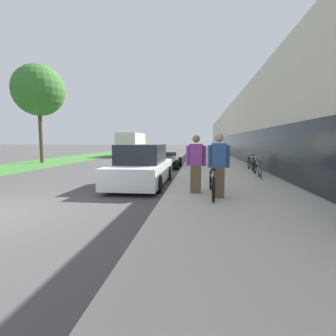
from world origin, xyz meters
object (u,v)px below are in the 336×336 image
object	(u,v)px
tandem_bicycle	(212,183)
bike_rack_hoop	(260,166)
cruiser_bike_nearest	(257,167)
street_tree_far	(39,90)
person_bystander	(196,164)
cruiser_bike_middle	(251,163)
parked_sedan_curbside	(142,167)
person_rider	(219,166)
vintage_roadster_curbside	(166,161)
moving_truck	(133,144)

from	to	relation	value
tandem_bicycle	bike_rack_hoop	bearing A→B (deg)	59.43
bike_rack_hoop	cruiser_bike_nearest	distance (m)	1.19
tandem_bicycle	street_tree_far	size ratio (longest dim) A/B	0.32
person_bystander	bike_rack_hoop	world-z (taller)	person_bystander
tandem_bicycle	person_bystander	xyz separation A→B (m)	(-0.47, 0.32, 0.52)
tandem_bicycle	person_bystander	distance (m)	0.77
tandem_bicycle	cruiser_bike_middle	xyz separation A→B (m)	(2.40, 6.86, 0.01)
cruiser_bike_nearest	parked_sedan_curbside	xyz separation A→B (m)	(-4.84, -2.58, 0.22)
tandem_bicycle	cruiser_bike_middle	bearing A→B (deg)	70.75
person_rider	street_tree_far	bearing A→B (deg)	137.43
vintage_roadster_curbside	moving_truck	bearing A→B (deg)	113.32
person_rider	moving_truck	bearing A→B (deg)	110.33
street_tree_far	bike_rack_hoop	bearing A→B (deg)	-27.69
street_tree_far	moving_truck	bearing A→B (deg)	66.31
tandem_bicycle	vintage_roadster_curbside	distance (m)	9.18
cruiser_bike_middle	street_tree_far	size ratio (longest dim) A/B	0.25
person_rider	parked_sedan_curbside	size ratio (longest dim) A/B	0.38
bike_rack_hoop	street_tree_far	xyz separation A→B (m)	(-14.61, 7.67, 4.84)
person_rider	bike_rack_hoop	xyz separation A→B (m)	(1.99, 3.93, -0.38)
bike_rack_hoop	moving_truck	xyz separation A→B (m)	(-10.09, 17.96, 0.66)
person_rider	street_tree_far	world-z (taller)	street_tree_far
cruiser_bike_nearest	street_tree_far	world-z (taller)	street_tree_far
bike_rack_hoop	moving_truck	size ratio (longest dim) A/B	0.13
parked_sedan_curbside	street_tree_far	world-z (taller)	street_tree_far
parked_sedan_curbside	moving_truck	world-z (taller)	moving_truck
tandem_bicycle	bike_rack_hoop	size ratio (longest dim) A/B	2.79
moving_truck	street_tree_far	xyz separation A→B (m)	(-4.51, -10.29, 4.18)
bike_rack_hoop	street_tree_far	bearing A→B (deg)	152.31
person_rider	cruiser_bike_nearest	bearing A→B (deg)	67.39
tandem_bicycle	moving_truck	xyz separation A→B (m)	(-7.95, 21.59, 0.81)
tandem_bicycle	cruiser_bike_middle	size ratio (longest dim) A/B	1.28
parked_sedan_curbside	vintage_roadster_curbside	bearing A→B (deg)	89.11
person_rider	cruiser_bike_nearest	world-z (taller)	person_rider
parked_sedan_curbside	vintage_roadster_curbside	world-z (taller)	parked_sedan_curbside
tandem_bicycle	bike_rack_hoop	distance (m)	4.22
vintage_roadster_curbside	moving_truck	distance (m)	13.91
person_rider	parked_sedan_curbside	distance (m)	3.72
cruiser_bike_nearest	vintage_roadster_curbside	distance (m)	6.23
cruiser_bike_nearest	person_rider	bearing A→B (deg)	-112.61
person_rider	vintage_roadster_curbside	bearing A→B (deg)	105.96
cruiser_bike_middle	bike_rack_hoop	bearing A→B (deg)	-94.44
tandem_bicycle	parked_sedan_curbside	xyz separation A→B (m)	(-2.56, 2.22, 0.21)
person_bystander	person_rider	bearing A→B (deg)	-44.24
person_bystander	cruiser_bike_nearest	size ratio (longest dim) A/B	1.00
cruiser_bike_middle	moving_truck	world-z (taller)	moving_truck
person_bystander	bike_rack_hoop	bearing A→B (deg)	51.71
person_bystander	vintage_roadster_curbside	xyz separation A→B (m)	(-1.98, 8.53, -0.59)
person_bystander	bike_rack_hoop	xyz separation A→B (m)	(2.62, 3.31, -0.36)
bike_rack_hoop	moving_truck	world-z (taller)	moving_truck
cruiser_bike_nearest	vintage_roadster_curbside	xyz separation A→B (m)	(-4.74, 4.04, -0.07)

